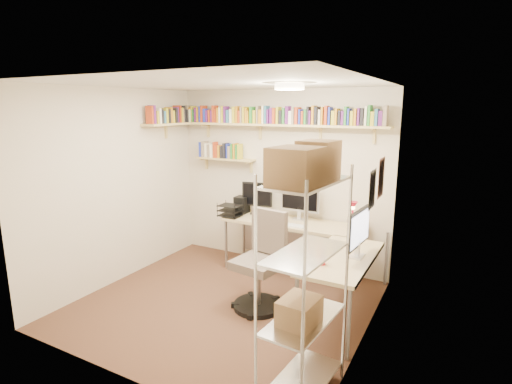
% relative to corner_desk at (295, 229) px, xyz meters
% --- Properties ---
extents(ground, '(3.20, 3.20, 0.00)m').
position_rel_corner_desk_xyz_m(ground, '(-0.49, -0.94, -0.74)').
color(ground, '#41271C').
rests_on(ground, ground).
extents(room_shell, '(3.24, 3.04, 2.52)m').
position_rel_corner_desk_xyz_m(room_shell, '(-0.48, -0.94, 0.81)').
color(room_shell, beige).
rests_on(room_shell, ground).
extents(wall_shelves, '(3.12, 1.09, 0.80)m').
position_rel_corner_desk_xyz_m(wall_shelves, '(-0.91, 0.36, 1.29)').
color(wall_shelves, '#CDB874').
rests_on(wall_shelves, ground).
extents(corner_desk, '(2.29, 1.89, 1.29)m').
position_rel_corner_desk_xyz_m(corner_desk, '(0.00, 0.00, 0.00)').
color(corner_desk, '#C9B683').
rests_on(corner_desk, ground).
extents(office_chair, '(0.59, 0.60, 1.12)m').
position_rel_corner_desk_xyz_m(office_chair, '(-0.09, -0.77, -0.26)').
color(office_chair, black).
rests_on(office_chair, ground).
extents(wire_rack, '(0.46, 0.83, 2.02)m').
position_rel_corner_desk_xyz_m(wire_rack, '(0.88, -1.97, 0.67)').
color(wire_rack, silver).
rests_on(wire_rack, ground).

